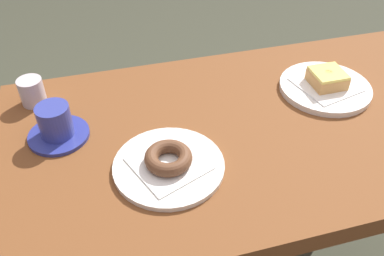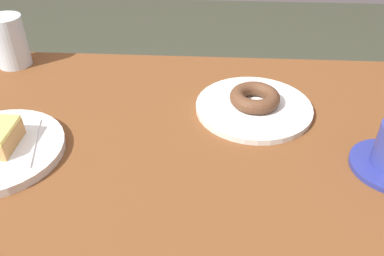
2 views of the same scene
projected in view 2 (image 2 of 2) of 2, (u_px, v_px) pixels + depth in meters
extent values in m
cube|color=brown|center=(124.00, 142.00, 0.78)|extent=(1.24, 0.66, 0.05)
cylinder|color=maroon|center=(344.00, 193.00, 1.19)|extent=(0.05, 0.05, 0.70)
cylinder|color=silver|center=(254.00, 107.00, 0.82)|extent=(0.24, 0.24, 0.01)
cube|color=white|center=(254.00, 104.00, 0.82)|extent=(0.18, 0.18, 0.00)
torus|color=brown|center=(255.00, 98.00, 0.81)|extent=(0.10, 0.10, 0.03)
cylinder|color=silver|center=(10.00, 41.00, 0.96)|extent=(0.08, 0.08, 0.12)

